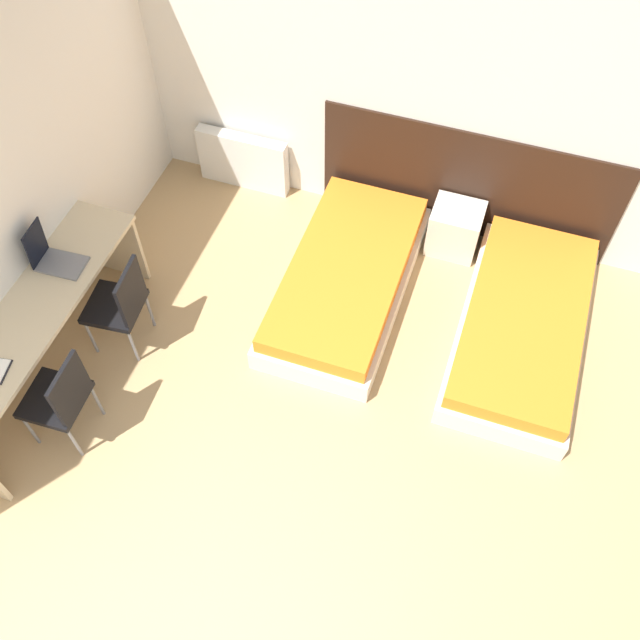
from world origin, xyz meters
The scene contains 12 objects.
ground_plane centered at (0.00, 0.00, 0.00)m, with size 20.00×20.00×0.00m, color tan.
wall_back centered at (0.00, 3.98, 1.35)m, with size 5.37×0.05×2.70m.
wall_left centered at (-2.21, 1.98, 1.35)m, with size 0.05×4.95×2.70m.
headboard_panel centered at (0.73, 3.94, 0.55)m, with size 2.58×0.03×1.11m.
bed_near_window centered at (-0.02, 2.91, 0.17)m, with size 0.98×2.00×0.35m.
bed_near_door centered at (1.48, 2.91, 0.17)m, with size 0.98×2.00×0.35m.
nightstand centered at (0.73, 3.72, 0.23)m, with size 0.44×0.38×0.46m.
radiator centered at (-1.35, 3.86, 0.29)m, with size 0.87×0.12×0.58m.
desk centered at (-1.92, 1.41, 0.61)m, with size 0.52×2.18×0.77m.
chair_near_laptop centered at (-1.52, 1.85, 0.51)m, with size 0.45×0.45×0.90m.
chair_near_notebook centered at (-1.52, 0.98, 0.51)m, with size 0.44×0.44×0.90m.
laptop centered at (-2.00, 1.87, 0.85)m, with size 0.37×0.26×0.36m.
Camera 1 is at (1.01, -0.75, 4.88)m, focal length 40.00 mm.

